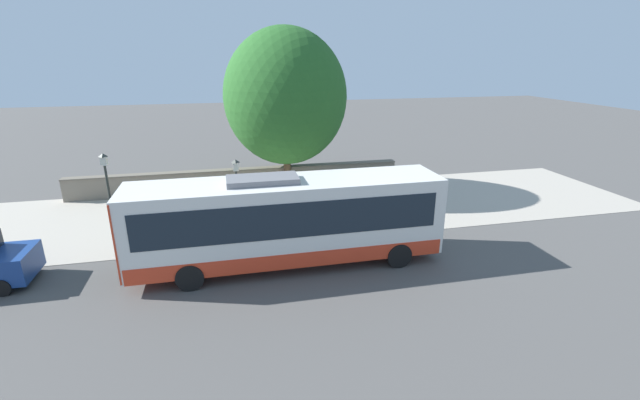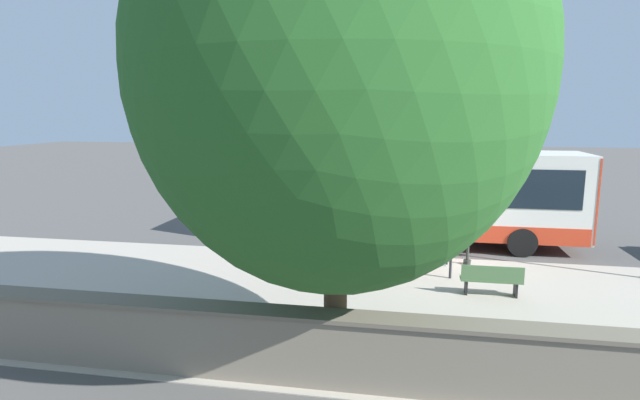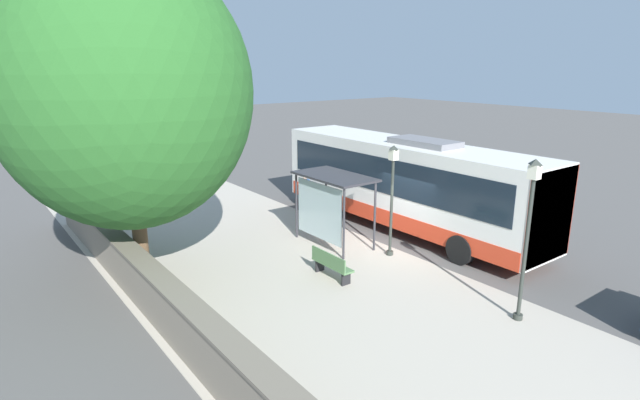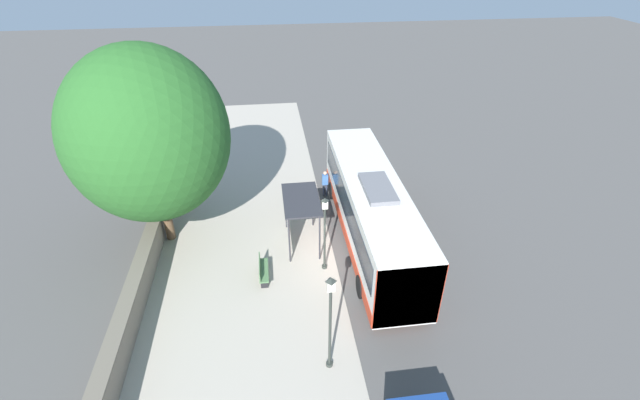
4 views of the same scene
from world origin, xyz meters
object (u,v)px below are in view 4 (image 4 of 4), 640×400
(bus, at_px, (371,209))
(street_lamp_far, at_px, (325,228))
(street_lamp_near, at_px, (330,317))
(shade_tree, at_px, (148,136))
(bus_shelter, at_px, (298,207))
(bench, at_px, (263,270))
(pedestrian, at_px, (325,182))

(bus, relative_size, street_lamp_far, 3.14)
(street_lamp_near, relative_size, street_lamp_far, 1.10)
(shade_tree, bearing_deg, bus, -8.54)
(bus_shelter, height_order, shade_tree, shade_tree)
(bus, distance_m, bench, 5.90)
(bus, bearing_deg, bus_shelter, 175.62)
(pedestrian, distance_m, street_lamp_far, 6.51)
(pedestrian, xyz_separation_m, bench, (-3.74, -6.62, -0.47))
(bus_shelter, distance_m, pedestrian, 4.82)
(street_lamp_far, bearing_deg, bus, 35.44)
(street_lamp_near, bearing_deg, shade_tree, 128.89)
(pedestrian, height_order, shade_tree, shade_tree)
(bus_shelter, relative_size, street_lamp_far, 0.80)
(bus, height_order, pedestrian, bus)
(street_lamp_near, xyz_separation_m, street_lamp_far, (0.55, 5.22, -0.22))
(street_lamp_near, xyz_separation_m, shade_tree, (-6.85, 8.49, 3.13))
(bench, height_order, street_lamp_near, street_lamp_near)
(street_lamp_far, height_order, shade_tree, shade_tree)
(street_lamp_near, height_order, street_lamp_far, street_lamp_near)
(pedestrian, bearing_deg, street_lamp_far, -98.23)
(street_lamp_far, bearing_deg, bus_shelter, 115.99)
(bus, xyz_separation_m, pedestrian, (-1.58, 4.53, -0.97))
(bus_shelter, height_order, street_lamp_far, street_lamp_far)
(bus, relative_size, shade_tree, 1.26)
(pedestrian, height_order, bench, pedestrian)
(pedestrian, bearing_deg, bus_shelter, -114.12)
(bus, relative_size, pedestrian, 7.42)
(bench, relative_size, street_lamp_near, 0.38)
(street_lamp_far, bearing_deg, street_lamp_near, -96.02)
(bus, distance_m, street_lamp_far, 3.09)
(bus_shelter, xyz_separation_m, pedestrian, (1.91, 4.26, -1.19))
(bus, bearing_deg, shade_tree, 171.46)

